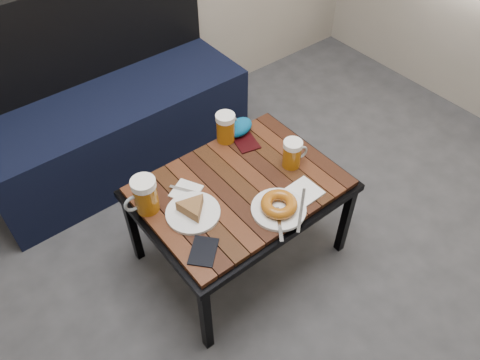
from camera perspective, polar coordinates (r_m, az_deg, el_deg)
bench at (r=2.62m, az=-15.03°, el=6.75°), size 1.40×0.50×0.95m
cafe_table at (r=1.95m, az=0.00°, el=-1.47°), size 0.84×0.62×0.47m
beer_mug_left at (r=1.81m, az=-11.54°, el=-1.84°), size 0.14×0.10×0.15m
beer_mug_centre at (r=2.08m, az=-1.73°, el=6.45°), size 0.13×0.10×0.14m
beer_mug_right at (r=1.97m, az=6.43°, el=3.23°), size 0.12×0.09×0.13m
plate_pie at (r=1.81m, az=-5.78°, el=-3.65°), size 0.21×0.21×0.06m
plate_bagel at (r=1.81m, az=4.77°, el=-3.24°), size 0.26×0.25×0.06m
napkin_left at (r=1.90m, az=-6.58°, el=-1.36°), size 0.14×0.14×0.01m
napkin_right at (r=1.90m, az=7.58°, el=-1.57°), size 0.15×0.13×0.01m
passport_navy at (r=1.71m, az=-4.48°, el=-8.65°), size 0.16×0.15×0.01m
passport_burgundy at (r=2.10m, az=0.67°, el=4.68°), size 0.12×0.15×0.01m
knit_pouch at (r=2.14m, az=-0.08°, el=6.45°), size 0.16×0.12×0.06m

